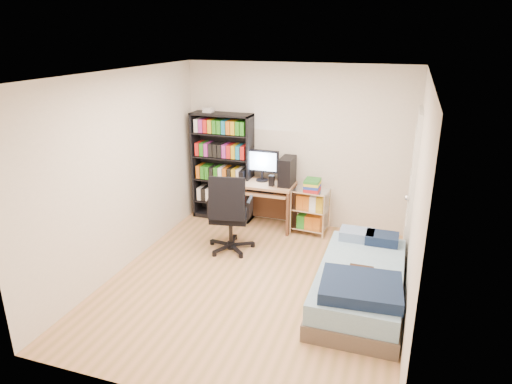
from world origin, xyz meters
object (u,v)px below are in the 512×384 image
(computer_desk, at_px, (270,187))
(office_chair, at_px, (230,227))
(media_shelf, at_px, (223,165))
(bed, at_px, (360,283))

(computer_desk, height_order, office_chair, computer_desk)
(media_shelf, height_order, office_chair, media_shelf)
(media_shelf, distance_m, bed, 3.12)
(office_chair, bearing_deg, media_shelf, 105.78)
(computer_desk, distance_m, office_chair, 1.09)
(computer_desk, xyz_separation_m, office_chair, (-0.27, -1.01, -0.29))
(bed, bearing_deg, media_shelf, 142.66)
(media_shelf, bearing_deg, office_chair, -63.45)
(office_chair, relative_size, bed, 0.60)
(computer_desk, bearing_deg, bed, -47.56)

